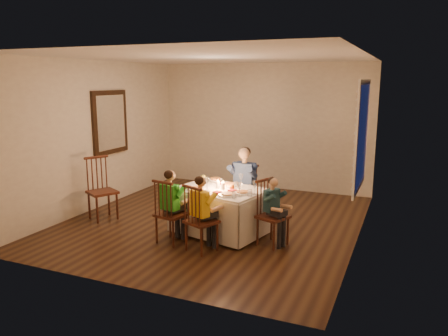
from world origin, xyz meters
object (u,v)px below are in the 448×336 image
at_px(chair_end, 272,245).
at_px(child_green, 172,242).
at_px(serving_bowl, 216,181).
at_px(chair_adult, 243,220).
at_px(adult, 243,220).
at_px(chair_extra, 104,219).
at_px(dining_table, 220,201).
at_px(chair_near_left, 172,242).
at_px(child_teal, 272,245).
at_px(chair_near_right, 202,250).
at_px(child_yellow, 202,250).

relative_size(chair_end, child_green, 0.88).
bearing_deg(serving_bowl, chair_adult, 39.72).
bearing_deg(adult, chair_extra, -152.73).
bearing_deg(serving_bowl, dining_table, -56.38).
bearing_deg(chair_near_left, serving_bowl, -91.47).
bearing_deg(chair_end, child_green, 131.12).
bearing_deg(child_teal, chair_adult, 63.46).
height_order(chair_adult, chair_extra, chair_extra).
height_order(chair_near_left, child_green, child_green).
bearing_deg(chair_near_right, serving_bowl, -52.91).
height_order(chair_end, chair_extra, chair_extra).
distance_m(dining_table, chair_extra, 2.10).
bearing_deg(chair_adult, chair_near_left, -108.01).
bearing_deg(child_yellow, chair_end, -122.59).
xyz_separation_m(dining_table, chair_near_right, (0.06, -0.76, -0.48)).
bearing_deg(chair_extra, chair_end, -62.06).
relative_size(chair_adult, chair_end, 1.00).
height_order(chair_near_right, chair_extra, chair_extra).
xyz_separation_m(chair_adult, chair_extra, (-2.16, -0.83, 0.00)).
height_order(child_yellow, child_teal, child_yellow).
bearing_deg(child_teal, chair_near_right, 147.23).
bearing_deg(chair_end, dining_table, 100.29).
distance_m(chair_adult, serving_bowl, 0.85).
xyz_separation_m(chair_adult, chair_near_right, (-0.07, -1.42, 0.00)).
bearing_deg(chair_extra, chair_near_left, -78.81).
relative_size(chair_adult, serving_bowl, 4.58).
bearing_deg(child_yellow, serving_bowl, -52.91).
distance_m(chair_end, adult, 1.13).
relative_size(child_green, child_teal, 1.09).
relative_size(chair_near_left, serving_bowl, 4.58).
bearing_deg(chair_near_left, chair_near_right, 179.37).
distance_m(dining_table, chair_adult, 0.83).
bearing_deg(chair_end, chair_adult, 63.46).
bearing_deg(chair_extra, chair_adult, -40.70).
height_order(chair_near_right, adult, adult).
bearing_deg(chair_end, child_teal, 0.00).
xyz_separation_m(dining_table, chair_extra, (-2.04, -0.16, -0.48)).
relative_size(dining_table, serving_bowl, 7.36).
distance_m(adult, serving_bowl, 0.85).
relative_size(dining_table, child_green, 1.41).
distance_m(chair_near_right, serving_bowl, 1.36).
relative_size(dining_table, adult, 1.22).
distance_m(chair_near_left, adult, 1.44).
bearing_deg(child_green, chair_adult, -103.04).
bearing_deg(chair_near_right, adult, -70.47).
relative_size(chair_adult, child_green, 0.88).
height_order(child_green, child_yellow, child_green).
distance_m(child_green, child_teal, 1.42).
bearing_deg(chair_end, child_yellow, 147.23).
xyz_separation_m(chair_near_left, child_green, (0.00, 0.00, 0.00)).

